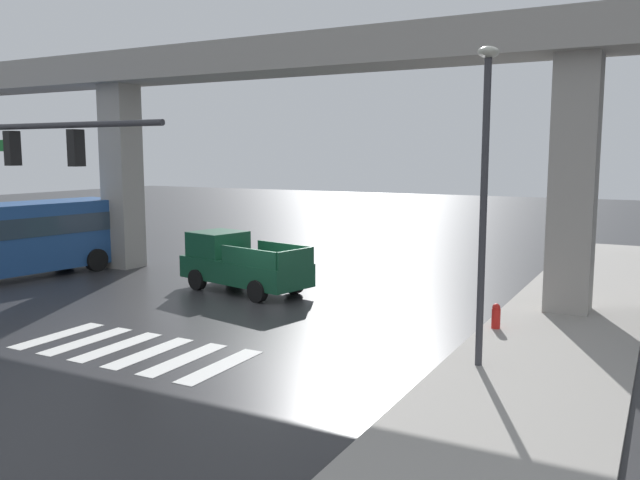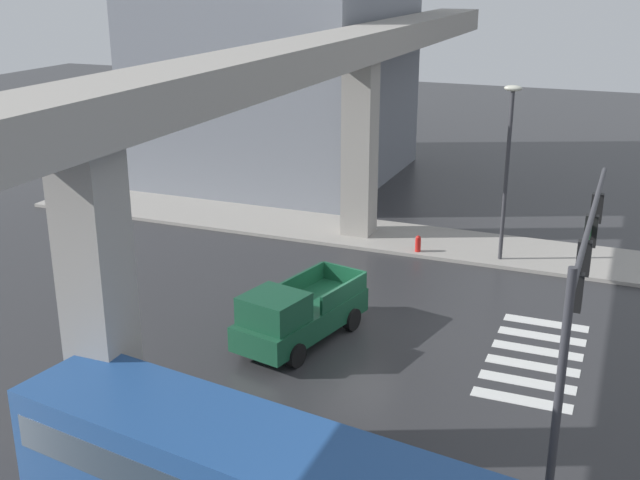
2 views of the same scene
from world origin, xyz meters
The scene contains 8 objects.
ground_plane centered at (0.00, 0.00, 0.00)m, with size 120.00×120.00×0.00m, color #2D2D30.
crosswalk_stripes centered at (0.00, -5.84, 0.01)m, with size 6.05×2.80×0.01m.
elevated_overpass centered at (0.00, 3.22, 7.82)m, with size 55.29×2.36×9.07m.
sidewalk_east centered at (9.36, 2.00, 0.07)m, with size 4.00×36.00×0.15m, color #9E9991.
pickup_truck centered at (-1.84, 1.44, 0.99)m, with size 5.39×2.96×2.08m.
traffic_signal_mast centered at (-4.77, -7.14, 4.66)m, with size 10.89×0.32×6.20m.
street_lamp_near_corner centered at (8.16, -3.32, 4.56)m, with size 0.44×0.70×7.24m.
fire_hydrant centered at (7.76, 0.06, 0.43)m, with size 0.24×0.24×0.85m.
Camera 2 is at (-23.06, -7.96, 11.51)m, focal length 44.63 mm.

